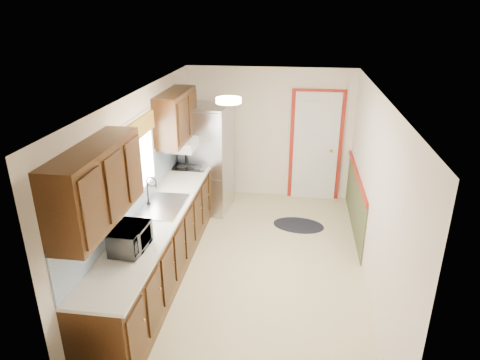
% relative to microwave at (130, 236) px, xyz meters
% --- Properties ---
extents(room_shell, '(3.20, 5.20, 2.52)m').
position_rel_microwave_xyz_m(room_shell, '(1.20, 1.28, 0.10)').
color(room_shell, beige).
rests_on(room_shell, ground).
extents(kitchen_run, '(0.63, 4.00, 2.20)m').
position_rel_microwave_xyz_m(kitchen_run, '(-0.04, 0.99, -0.29)').
color(kitchen_run, '#331B0B').
rests_on(kitchen_run, ground).
extents(back_wall_trim, '(1.12, 2.30, 2.08)m').
position_rel_microwave_xyz_m(back_wall_trim, '(2.19, 3.49, -0.21)').
color(back_wall_trim, maroon).
rests_on(back_wall_trim, ground).
extents(ceiling_fixture, '(0.30, 0.30, 0.06)m').
position_rel_microwave_xyz_m(ceiling_fixture, '(0.90, 1.08, 1.26)').
color(ceiling_fixture, '#FFD88C').
rests_on(ceiling_fixture, room_shell).
extents(microwave, '(0.29, 0.49, 0.32)m').
position_rel_microwave_xyz_m(microwave, '(0.00, 0.00, 0.00)').
color(microwave, white).
rests_on(microwave, kitchen_run).
extents(refrigerator, '(0.85, 0.82, 1.86)m').
position_rel_microwave_xyz_m(refrigerator, '(0.18, 3.03, -0.17)').
color(refrigerator, '#B7B7BC').
rests_on(refrigerator, ground).
extents(rug, '(0.90, 0.64, 0.01)m').
position_rel_microwave_xyz_m(rug, '(1.81, 2.56, -1.10)').
color(rug, black).
rests_on(rug, ground).
extents(cooktop, '(0.54, 0.65, 0.02)m').
position_rel_microwave_xyz_m(cooktop, '(0.01, 2.68, -0.15)').
color(cooktop, black).
rests_on(cooktop, kitchen_run).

